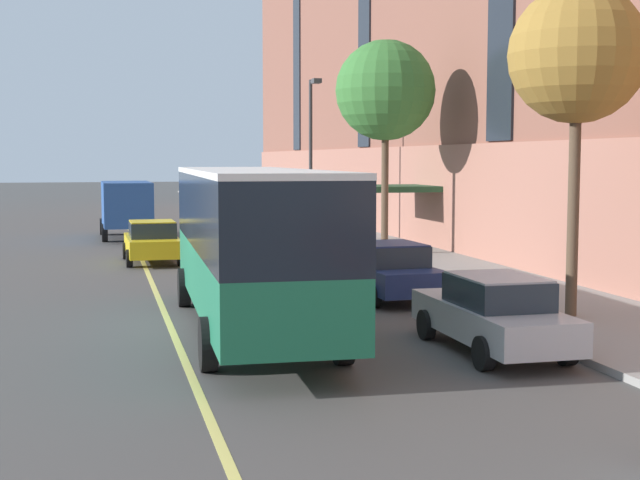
{
  "coord_description": "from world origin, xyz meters",
  "views": [
    {
      "loc": [
        -2.44,
        -20.72,
        3.84
      ],
      "look_at": [
        2.92,
        0.97,
        1.8
      ],
      "focal_mm": 50.0,
      "sensor_mm": 36.0,
      "label": 1
    }
  ],
  "objects_px": {
    "parked_car_white_5": "(287,234)",
    "street_tree_far_uptown": "(386,91)",
    "box_truck": "(126,206)",
    "parked_car_silver_3": "(493,313)",
    "street_lamp": "(312,143)",
    "city_bus": "(251,239)",
    "parked_car_black_0": "(241,214)",
    "taxi_cab": "(152,242)",
    "street_tree_mid_block": "(577,56)",
    "parked_car_navy_1": "(388,270)"
  },
  "relations": [
    {
      "from": "parked_car_white_5",
      "to": "street_tree_far_uptown",
      "type": "bearing_deg",
      "value": -37.69
    },
    {
      "from": "box_truck",
      "to": "street_tree_far_uptown",
      "type": "distance_m",
      "value": 15.13
    },
    {
      "from": "parked_car_silver_3",
      "to": "street_tree_far_uptown",
      "type": "relative_size",
      "value": 0.57
    },
    {
      "from": "street_lamp",
      "to": "city_bus",
      "type": "bearing_deg",
      "value": -107.0
    },
    {
      "from": "parked_car_silver_3",
      "to": "parked_car_white_5",
      "type": "bearing_deg",
      "value": 90.44
    },
    {
      "from": "city_bus",
      "to": "parked_car_white_5",
      "type": "height_order",
      "value": "city_bus"
    },
    {
      "from": "street_tree_far_uptown",
      "to": "parked_car_silver_3",
      "type": "bearing_deg",
      "value": -100.77
    },
    {
      "from": "parked_car_black_0",
      "to": "taxi_cab",
      "type": "xyz_separation_m",
      "value": [
        -5.68,
        -15.25,
        -0.0
      ]
    },
    {
      "from": "street_tree_far_uptown",
      "to": "street_lamp",
      "type": "xyz_separation_m",
      "value": [
        -1.41,
        6.34,
        -1.88
      ]
    },
    {
      "from": "taxi_cab",
      "to": "box_truck",
      "type": "bearing_deg",
      "value": 93.64
    },
    {
      "from": "street_tree_mid_block",
      "to": "parked_car_navy_1",
      "type": "bearing_deg",
      "value": 124.96
    },
    {
      "from": "street_tree_far_uptown",
      "to": "street_tree_mid_block",
      "type": "bearing_deg",
      "value": -90.0
    },
    {
      "from": "parked_car_black_0",
      "to": "box_truck",
      "type": "relative_size",
      "value": 0.67
    },
    {
      "from": "parked_car_white_5",
      "to": "parked_car_black_0",
      "type": "bearing_deg",
      "value": 89.42
    },
    {
      "from": "parked_car_black_0",
      "to": "street_tree_mid_block",
      "type": "xyz_separation_m",
      "value": [
        3.21,
        -29.88,
        5.41
      ]
    },
    {
      "from": "parked_car_black_0",
      "to": "parked_car_white_5",
      "type": "height_order",
      "value": "same"
    },
    {
      "from": "parked_car_white_5",
      "to": "street_lamp",
      "type": "height_order",
      "value": "street_lamp"
    },
    {
      "from": "parked_car_white_5",
      "to": "street_lamp",
      "type": "bearing_deg",
      "value": 62.66
    },
    {
      "from": "box_truck",
      "to": "street_tree_mid_block",
      "type": "height_order",
      "value": "street_tree_mid_block"
    },
    {
      "from": "city_bus",
      "to": "parked_car_black_0",
      "type": "xyz_separation_m",
      "value": [
        4.32,
        29.39,
        -1.31
      ]
    },
    {
      "from": "parked_car_silver_3",
      "to": "street_tree_mid_block",
      "type": "bearing_deg",
      "value": 39.24
    },
    {
      "from": "city_bus",
      "to": "parked_car_navy_1",
      "type": "height_order",
      "value": "city_bus"
    },
    {
      "from": "parked_car_white_5",
      "to": "street_tree_far_uptown",
      "type": "relative_size",
      "value": 0.58
    },
    {
      "from": "box_truck",
      "to": "parked_car_black_0",
      "type": "bearing_deg",
      "value": 38.32
    },
    {
      "from": "box_truck",
      "to": "street_lamp",
      "type": "distance_m",
      "value": 9.7
    },
    {
      "from": "parked_car_silver_3",
      "to": "taxi_cab",
      "type": "bearing_deg",
      "value": 108.29
    },
    {
      "from": "parked_car_black_0",
      "to": "street_tree_far_uptown",
      "type": "relative_size",
      "value": 0.55
    },
    {
      "from": "street_tree_mid_block",
      "to": "street_tree_far_uptown",
      "type": "distance_m",
      "value": 14.19
    },
    {
      "from": "parked_car_white_5",
      "to": "parked_car_silver_3",
      "type": "bearing_deg",
      "value": -89.56
    },
    {
      "from": "city_bus",
      "to": "street_tree_far_uptown",
      "type": "xyz_separation_m",
      "value": [
        7.53,
        13.69,
        4.34
      ]
    },
    {
      "from": "street_lamp",
      "to": "taxi_cab",
      "type": "bearing_deg",
      "value": -141.83
    },
    {
      "from": "city_bus",
      "to": "taxi_cab",
      "type": "distance_m",
      "value": 14.27
    },
    {
      "from": "parked_car_navy_1",
      "to": "parked_car_black_0",
      "type": "bearing_deg",
      "value": 90.29
    },
    {
      "from": "city_bus",
      "to": "street_tree_mid_block",
      "type": "bearing_deg",
      "value": -3.77
    },
    {
      "from": "street_tree_mid_block",
      "to": "city_bus",
      "type": "bearing_deg",
      "value": 176.23
    },
    {
      "from": "parked_car_navy_1",
      "to": "parked_car_white_5",
      "type": "bearing_deg",
      "value": 91.21
    },
    {
      "from": "city_bus",
      "to": "box_truck",
      "type": "distance_m",
      "value": 24.47
    },
    {
      "from": "parked_car_silver_3",
      "to": "box_truck",
      "type": "relative_size",
      "value": 0.7
    },
    {
      "from": "parked_car_navy_1",
      "to": "taxi_cab",
      "type": "distance_m",
      "value": 11.76
    },
    {
      "from": "street_lamp",
      "to": "parked_car_white_5",
      "type": "bearing_deg",
      "value": -117.34
    },
    {
      "from": "street_tree_mid_block",
      "to": "street_lamp",
      "type": "bearing_deg",
      "value": 93.92
    },
    {
      "from": "parked_car_navy_1",
      "to": "street_tree_far_uptown",
      "type": "relative_size",
      "value": 0.57
    },
    {
      "from": "taxi_cab",
      "to": "street_tree_mid_block",
      "type": "height_order",
      "value": "street_tree_mid_block"
    },
    {
      "from": "taxi_cab",
      "to": "parked_car_black_0",
      "type": "bearing_deg",
      "value": 69.56
    },
    {
      "from": "street_tree_mid_block",
      "to": "street_tree_far_uptown",
      "type": "relative_size",
      "value": 0.93
    },
    {
      "from": "box_truck",
      "to": "street_lamp",
      "type": "xyz_separation_m",
      "value": [
        8.14,
        -4.36,
        2.96
      ]
    },
    {
      "from": "parked_car_navy_1",
      "to": "parked_car_silver_3",
      "type": "xyz_separation_m",
      "value": [
        -0.11,
        -7.02,
        -0.0
      ]
    },
    {
      "from": "parked_car_navy_1",
      "to": "taxi_cab",
      "type": "height_order",
      "value": "same"
    },
    {
      "from": "taxi_cab",
      "to": "street_tree_far_uptown",
      "type": "xyz_separation_m",
      "value": [
        8.9,
        -0.45,
        5.65
      ]
    },
    {
      "from": "parked_car_white_5",
      "to": "box_truck",
      "type": "relative_size",
      "value": 0.72
    }
  ]
}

